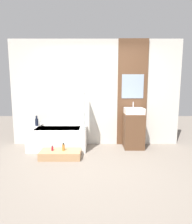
# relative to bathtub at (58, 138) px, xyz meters

# --- Properties ---
(ground_plane) EXTENTS (12.00, 12.00, 0.00)m
(ground_plane) POSITION_rel_bathtub_xyz_m (0.88, -1.21, -0.25)
(ground_plane) COLOR slate
(wall_tiled_back) EXTENTS (4.20, 0.06, 2.60)m
(wall_tiled_back) POSITION_rel_bathtub_xyz_m (0.88, 0.37, 1.05)
(wall_tiled_back) COLOR beige
(wall_tiled_back) RESTS_ON ground_plane
(wall_wood_accent) EXTENTS (0.73, 0.04, 2.60)m
(wall_wood_accent) POSITION_rel_bathtub_xyz_m (1.80, 0.32, 1.06)
(wall_wood_accent) COLOR brown
(wall_wood_accent) RESTS_ON ground_plane
(bathtub) EXTENTS (1.33, 0.65, 0.50)m
(bathtub) POSITION_rel_bathtub_xyz_m (0.00, 0.00, 0.00)
(bathtub) COLOR white
(bathtub) RESTS_ON ground_plane
(glass_shower_screen) EXTENTS (0.01, 0.47, 0.90)m
(glass_shower_screen) POSITION_rel_bathtub_xyz_m (0.63, -0.07, 0.70)
(glass_shower_screen) COLOR silver
(glass_shower_screen) RESTS_ON bathtub
(wooden_step_bench) EXTENTS (0.83, 0.38, 0.16)m
(wooden_step_bench) POSITION_rel_bathtub_xyz_m (0.17, -0.57, -0.17)
(wooden_step_bench) COLOR #A87F56
(wooden_step_bench) RESTS_ON ground_plane
(vanity_cabinet) EXTENTS (0.46, 0.46, 0.83)m
(vanity_cabinet) POSITION_rel_bathtub_xyz_m (1.80, 0.07, 0.16)
(vanity_cabinet) COLOR brown
(vanity_cabinet) RESTS_ON ground_plane
(sink) EXTENTS (0.44, 0.39, 0.27)m
(sink) POSITION_rel_bathtub_xyz_m (1.80, 0.07, 0.65)
(sink) COLOR white
(sink) RESTS_ON vanity_cabinet
(vase_tall_dark) EXTENTS (0.08, 0.08, 0.26)m
(vase_tall_dark) POSITION_rel_bathtub_xyz_m (-0.57, 0.23, 0.35)
(vase_tall_dark) COLOR black
(vase_tall_dark) RESTS_ON bathtub
(vase_round_light) EXTENTS (0.09, 0.09, 0.09)m
(vase_round_light) POSITION_rel_bathtub_xyz_m (-0.45, 0.23, 0.29)
(vase_round_light) COLOR silver
(vase_round_light) RESTS_ON bathtub
(bottle_soap_primary) EXTENTS (0.04, 0.04, 0.10)m
(bottle_soap_primary) POSITION_rel_bathtub_xyz_m (-0.00, -0.57, -0.05)
(bottle_soap_primary) COLOR #B21928
(bottle_soap_primary) RESTS_ON wooden_step_bench
(bottle_soap_secondary) EXTENTS (0.05, 0.05, 0.16)m
(bottle_soap_secondary) POSITION_rel_bathtub_xyz_m (0.23, -0.57, -0.02)
(bottle_soap_secondary) COLOR #B2752D
(bottle_soap_secondary) RESTS_ON wooden_step_bench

